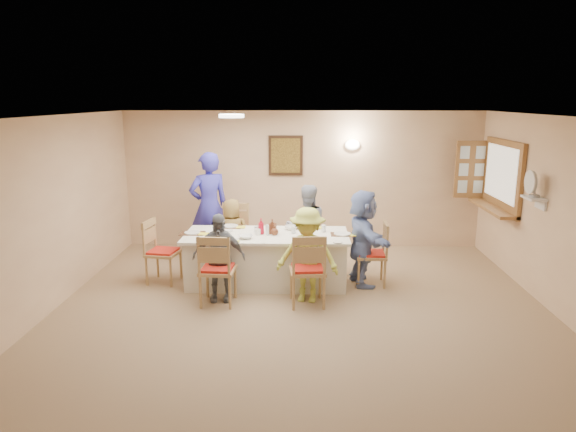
{
  "coord_description": "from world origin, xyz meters",
  "views": [
    {
      "loc": [
        0.0,
        -5.83,
        2.71
      ],
      "look_at": [
        -0.2,
        1.4,
        1.05
      ],
      "focal_mm": 32.0,
      "sensor_mm": 36.0,
      "label": 1
    }
  ],
  "objects_px": {
    "diner_front_left": "(219,257)",
    "diner_front_right": "(307,255)",
    "dining_table": "(267,259)",
    "diner_right_end": "(363,238)",
    "chair_back_left": "(233,236)",
    "chair_right_end": "(371,253)",
    "chair_front_left": "(218,268)",
    "chair_front_right": "(307,268)",
    "desk_fan": "(533,187)",
    "serving_hatch": "(503,176)",
    "diner_back_left": "(232,234)",
    "condiment_ketchup": "(261,226)",
    "chair_back_right": "(306,240)",
    "caregiver": "(209,207)",
    "diner_back_right": "(307,227)",
    "chair_left_end": "(163,251)"
  },
  "relations": [
    {
      "from": "caregiver",
      "to": "diner_front_left",
      "type": "bearing_deg",
      "value": 75.62
    },
    {
      "from": "desk_fan",
      "to": "diner_front_right",
      "type": "distance_m",
      "value": 3.16
    },
    {
      "from": "chair_left_end",
      "to": "diner_back_right",
      "type": "relative_size",
      "value": 0.69
    },
    {
      "from": "serving_hatch",
      "to": "diner_right_end",
      "type": "relative_size",
      "value": 1.05
    },
    {
      "from": "diner_back_left",
      "to": "diner_back_right",
      "type": "bearing_deg",
      "value": 177.66
    },
    {
      "from": "serving_hatch",
      "to": "diner_front_left",
      "type": "height_order",
      "value": "serving_hatch"
    },
    {
      "from": "chair_front_right",
      "to": "dining_table",
      "type": "bearing_deg",
      "value": -58.4
    },
    {
      "from": "serving_hatch",
      "to": "chair_back_left",
      "type": "distance_m",
      "value": 4.44
    },
    {
      "from": "serving_hatch",
      "to": "chair_back_left",
      "type": "height_order",
      "value": "serving_hatch"
    },
    {
      "from": "diner_front_right",
      "to": "diner_right_end",
      "type": "distance_m",
      "value": 1.07
    },
    {
      "from": "chair_left_end",
      "to": "diner_back_left",
      "type": "distance_m",
      "value": 1.17
    },
    {
      "from": "chair_left_end",
      "to": "diner_right_end",
      "type": "height_order",
      "value": "diner_right_end"
    },
    {
      "from": "diner_front_left",
      "to": "diner_front_right",
      "type": "distance_m",
      "value": 1.2
    },
    {
      "from": "chair_front_left",
      "to": "dining_table",
      "type": "bearing_deg",
      "value": -123.88
    },
    {
      "from": "chair_back_left",
      "to": "condiment_ketchup",
      "type": "bearing_deg",
      "value": -51.49
    },
    {
      "from": "condiment_ketchup",
      "to": "diner_front_right",
      "type": "bearing_deg",
      "value": -45.03
    },
    {
      "from": "chair_right_end",
      "to": "diner_front_right",
      "type": "xyz_separation_m",
      "value": [
        -0.95,
        -0.68,
        0.18
      ]
    },
    {
      "from": "chair_front_left",
      "to": "condiment_ketchup",
      "type": "bearing_deg",
      "value": -120.31
    },
    {
      "from": "chair_front_left",
      "to": "diner_back_right",
      "type": "xyz_separation_m",
      "value": [
        1.2,
        1.48,
        0.2
      ]
    },
    {
      "from": "serving_hatch",
      "to": "condiment_ketchup",
      "type": "bearing_deg",
      "value": -166.16
    },
    {
      "from": "diner_front_left",
      "to": "chair_back_right",
      "type": "bearing_deg",
      "value": 48.84
    },
    {
      "from": "chair_front_right",
      "to": "diner_right_end",
      "type": "height_order",
      "value": "diner_right_end"
    },
    {
      "from": "chair_right_end",
      "to": "chair_back_right",
      "type": "bearing_deg",
      "value": -128.24
    },
    {
      "from": "chair_front_right",
      "to": "chair_back_left",
      "type": "bearing_deg",
      "value": -58.4
    },
    {
      "from": "dining_table",
      "to": "chair_back_left",
      "type": "height_order",
      "value": "chair_back_left"
    },
    {
      "from": "chair_front_left",
      "to": "diner_back_right",
      "type": "height_order",
      "value": "diner_back_right"
    },
    {
      "from": "chair_front_right",
      "to": "condiment_ketchup",
      "type": "height_order",
      "value": "chair_front_right"
    },
    {
      "from": "chair_left_end",
      "to": "diner_front_right",
      "type": "distance_m",
      "value": 2.26
    },
    {
      "from": "diner_front_right",
      "to": "diner_right_end",
      "type": "height_order",
      "value": "diner_right_end"
    },
    {
      "from": "diner_back_left",
      "to": "chair_right_end",
      "type": "bearing_deg",
      "value": 160.11
    },
    {
      "from": "dining_table",
      "to": "diner_right_end",
      "type": "xyz_separation_m",
      "value": [
        1.42,
        0.0,
        0.33
      ]
    },
    {
      "from": "serving_hatch",
      "to": "diner_front_right",
      "type": "relative_size",
      "value": 1.15
    },
    {
      "from": "diner_front_left",
      "to": "diner_front_right",
      "type": "relative_size",
      "value": 0.93
    },
    {
      "from": "chair_back_right",
      "to": "chair_front_left",
      "type": "relative_size",
      "value": 0.9
    },
    {
      "from": "diner_back_right",
      "to": "diner_front_right",
      "type": "xyz_separation_m",
      "value": [
        -0.0,
        -1.36,
        -0.04
      ]
    },
    {
      "from": "desk_fan",
      "to": "chair_back_right",
      "type": "height_order",
      "value": "desk_fan"
    },
    {
      "from": "chair_back_right",
      "to": "diner_back_left",
      "type": "height_order",
      "value": "diner_back_left"
    },
    {
      "from": "serving_hatch",
      "to": "condiment_ketchup",
      "type": "distance_m",
      "value": 3.97
    },
    {
      "from": "serving_hatch",
      "to": "caregiver",
      "type": "xyz_separation_m",
      "value": [
        -4.78,
        0.21,
        -0.57
      ]
    },
    {
      "from": "diner_back_right",
      "to": "condiment_ketchup",
      "type": "bearing_deg",
      "value": 36.49
    },
    {
      "from": "diner_back_right",
      "to": "condiment_ketchup",
      "type": "distance_m",
      "value": 0.98
    },
    {
      "from": "diner_back_left",
      "to": "diner_right_end",
      "type": "distance_m",
      "value": 2.14
    },
    {
      "from": "serving_hatch",
      "to": "caregiver",
      "type": "bearing_deg",
      "value": 177.43
    },
    {
      "from": "dining_table",
      "to": "diner_front_right",
      "type": "xyz_separation_m",
      "value": [
        0.6,
        -0.68,
        0.27
      ]
    },
    {
      "from": "chair_back_left",
      "to": "diner_front_right",
      "type": "bearing_deg",
      "value": -45.56
    },
    {
      "from": "serving_hatch",
      "to": "chair_back_right",
      "type": "bearing_deg",
      "value": -177.53
    },
    {
      "from": "desk_fan",
      "to": "condiment_ketchup",
      "type": "xyz_separation_m",
      "value": [
        -3.7,
        0.41,
        -0.67
      ]
    },
    {
      "from": "chair_right_end",
      "to": "diner_back_right",
      "type": "relative_size",
      "value": 0.68
    },
    {
      "from": "serving_hatch",
      "to": "chair_front_left",
      "type": "relative_size",
      "value": 1.51
    },
    {
      "from": "dining_table",
      "to": "chair_back_left",
      "type": "relative_size",
      "value": 2.34
    }
  ]
}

